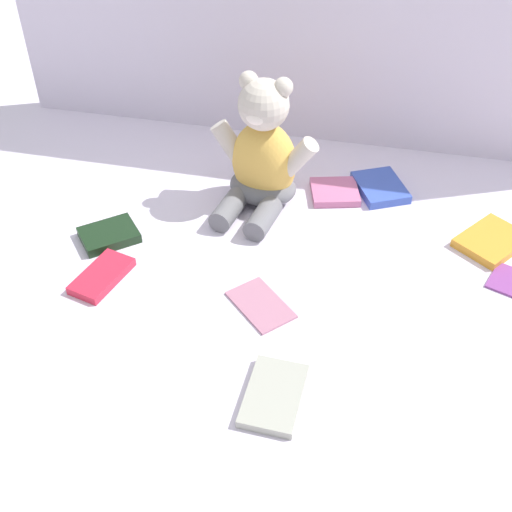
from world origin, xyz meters
name	(u,v)px	position (x,y,z in m)	size (l,w,h in m)	color
ground_plane	(279,264)	(0.00, 0.00, 0.00)	(3.20, 3.20, 0.00)	silver
teddy_bear	(262,158)	(-0.08, 0.20, 0.10)	(0.24, 0.22, 0.28)	#E5B24C
book_case_0	(335,192)	(0.08, 0.25, 0.01)	(0.10, 0.10, 0.02)	#C06490
book_case_1	(102,276)	(-0.31, -0.11, 0.01)	(0.07, 0.12, 0.02)	red
book_case_2	(492,241)	(0.40, 0.15, 0.01)	(0.10, 0.13, 0.02)	orange
book_case_3	(261,304)	(-0.01, -0.12, 0.00)	(0.08, 0.12, 0.01)	#AB6D85
book_case_4	(110,233)	(-0.35, 0.00, 0.01)	(0.08, 0.11, 0.02)	black
book_case_5	(380,187)	(0.17, 0.28, 0.01)	(0.09, 0.12, 0.02)	#3854B8
book_case_7	(274,395)	(0.05, -0.31, 0.01)	(0.09, 0.13, 0.02)	#A4A597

